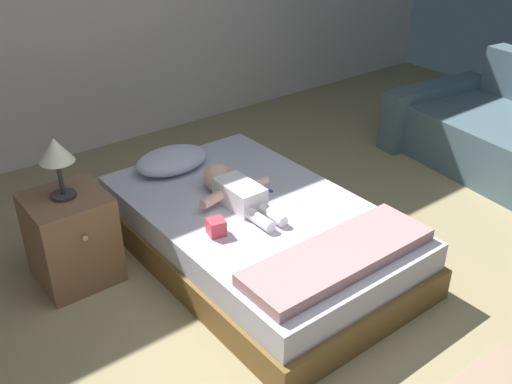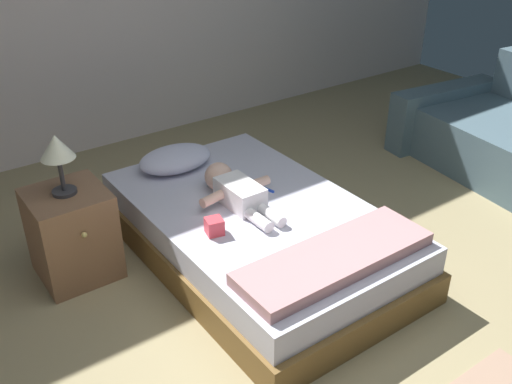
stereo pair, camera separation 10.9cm
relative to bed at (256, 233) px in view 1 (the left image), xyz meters
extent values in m
plane|color=#9A8B63|center=(-0.14, -0.91, -0.17)|extent=(8.00, 8.00, 0.00)
cube|color=brown|center=(0.00, 0.00, -0.08)|extent=(1.16, 1.88, 0.18)
cube|color=silver|center=(0.00, 0.00, 0.09)|extent=(1.11, 1.80, 0.16)
ellipsoid|color=silver|center=(-0.13, 0.70, 0.24)|extent=(0.48, 0.33, 0.14)
cube|color=white|center=(-0.05, 0.08, 0.24)|extent=(0.17, 0.30, 0.14)
sphere|color=beige|center=(-0.05, 0.30, 0.26)|extent=(0.17, 0.17, 0.17)
cylinder|color=beige|center=(-0.21, 0.13, 0.24)|extent=(0.16, 0.08, 0.06)
cylinder|color=beige|center=(0.10, 0.13, 0.24)|extent=(0.15, 0.06, 0.06)
cylinder|color=white|center=(-0.10, -0.16, 0.21)|extent=(0.06, 0.20, 0.06)
cylinder|color=white|center=(-0.01, -0.16, 0.21)|extent=(0.06, 0.20, 0.06)
cube|color=blue|center=(0.17, 0.15, 0.18)|extent=(0.04, 0.15, 0.01)
cube|color=white|center=(0.15, 0.22, 0.19)|extent=(0.02, 0.03, 0.01)
cube|color=#4C6571|center=(2.23, 0.45, 0.08)|extent=(1.03, 0.33, 0.49)
cube|color=brown|center=(-0.92, 0.47, 0.09)|extent=(0.41, 0.41, 0.52)
sphere|color=tan|center=(-0.92, 0.25, 0.21)|extent=(0.03, 0.03, 0.03)
cylinder|color=#333338|center=(-0.92, 0.47, 0.36)|extent=(0.13, 0.13, 0.02)
cylinder|color=#333338|center=(-0.92, 0.47, 0.47)|extent=(0.02, 0.02, 0.19)
cone|color=silver|center=(-0.92, 0.47, 0.63)|extent=(0.18, 0.18, 0.13)
cube|color=tan|center=(0.00, -0.66, 0.21)|extent=(1.04, 0.34, 0.07)
cube|color=#DE3F4A|center=(-0.33, -0.09, 0.22)|extent=(0.11, 0.11, 0.09)
camera|label=1|loc=(-1.73, -2.22, 1.85)|focal=40.39mm
camera|label=2|loc=(-1.64, -2.29, 1.85)|focal=40.39mm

